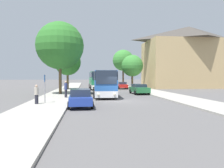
{
  "coord_description": "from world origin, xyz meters",
  "views": [
    {
      "loc": [
        -3.56,
        -22.13,
        2.55
      ],
      "look_at": [
        0.89,
        14.46,
        1.24
      ],
      "focal_mm": 35.0,
      "sensor_mm": 36.0,
      "label": 1
    }
  ],
  "objects_px": {
    "pedestrian_waiting_far": "(66,89)",
    "tree_right_mid": "(123,60)",
    "pedestrian_waiting_near": "(37,94)",
    "tree_left_far": "(60,46)",
    "bus_front": "(104,83)",
    "parked_car_right_near": "(139,89)",
    "tree_right_near": "(132,66)",
    "bus_middle": "(97,80)",
    "parked_car_left_curb": "(80,98)",
    "bus_stop_sign": "(45,85)",
    "tree_left_near": "(68,62)",
    "parked_car_right_far": "(122,85)"
  },
  "relations": [
    {
      "from": "bus_front",
      "to": "parked_car_right_near",
      "type": "relative_size",
      "value": 2.72
    },
    {
      "from": "bus_middle",
      "to": "tree_right_near",
      "type": "height_order",
      "value": "tree_right_near"
    },
    {
      "from": "pedestrian_waiting_far",
      "to": "tree_right_mid",
      "type": "height_order",
      "value": "tree_right_mid"
    },
    {
      "from": "pedestrian_waiting_near",
      "to": "tree_left_far",
      "type": "relative_size",
      "value": 0.17
    },
    {
      "from": "bus_stop_sign",
      "to": "tree_left_near",
      "type": "distance_m",
      "value": 21.31
    },
    {
      "from": "tree_left_near",
      "to": "parked_car_right_near",
      "type": "bearing_deg",
      "value": -44.74
    },
    {
      "from": "parked_car_right_far",
      "to": "bus_stop_sign",
      "type": "distance_m",
      "value": 25.74
    },
    {
      "from": "parked_car_right_far",
      "to": "tree_right_near",
      "type": "bearing_deg",
      "value": -162.68
    },
    {
      "from": "bus_middle",
      "to": "bus_front",
      "type": "bearing_deg",
      "value": -90.94
    },
    {
      "from": "parked_car_right_far",
      "to": "parked_car_right_near",
      "type": "bearing_deg",
      "value": 92.48
    },
    {
      "from": "pedestrian_waiting_far",
      "to": "tree_right_near",
      "type": "distance_m",
      "value": 22.59
    },
    {
      "from": "parked_car_left_curb",
      "to": "bus_stop_sign",
      "type": "relative_size",
      "value": 1.77
    },
    {
      "from": "bus_stop_sign",
      "to": "tree_left_near",
      "type": "xyz_separation_m",
      "value": [
        0.35,
        21.03,
        3.42
      ]
    },
    {
      "from": "pedestrian_waiting_far",
      "to": "tree_left_near",
      "type": "xyz_separation_m",
      "value": [
        -1.08,
        16.12,
        4.06
      ]
    },
    {
      "from": "tree_right_near",
      "to": "parked_car_right_far",
      "type": "bearing_deg",
      "value": -164.13
    },
    {
      "from": "parked_car_left_curb",
      "to": "tree_right_near",
      "type": "height_order",
      "value": "tree_right_near"
    },
    {
      "from": "bus_middle",
      "to": "pedestrian_waiting_near",
      "type": "relative_size",
      "value": 6.17
    },
    {
      "from": "pedestrian_waiting_near",
      "to": "tree_left_far",
      "type": "xyz_separation_m",
      "value": [
        0.79,
        10.96,
        5.73
      ]
    },
    {
      "from": "pedestrian_waiting_near",
      "to": "tree_right_near",
      "type": "height_order",
      "value": "tree_right_near"
    },
    {
      "from": "bus_front",
      "to": "pedestrian_waiting_near",
      "type": "xyz_separation_m",
      "value": [
        -6.61,
        -9.14,
        -0.73
      ]
    },
    {
      "from": "bus_middle",
      "to": "tree_left_near",
      "type": "distance_m",
      "value": 6.85
    },
    {
      "from": "bus_middle",
      "to": "parked_car_left_curb",
      "type": "height_order",
      "value": "bus_middle"
    },
    {
      "from": "parked_car_right_near",
      "to": "tree_left_far",
      "type": "xyz_separation_m",
      "value": [
        -11.06,
        0.08,
        5.94
      ]
    },
    {
      "from": "bus_stop_sign",
      "to": "pedestrian_waiting_far",
      "type": "distance_m",
      "value": 5.15
    },
    {
      "from": "bus_middle",
      "to": "parked_car_left_curb",
      "type": "distance_m",
      "value": 25.46
    },
    {
      "from": "bus_middle",
      "to": "pedestrian_waiting_near",
      "type": "height_order",
      "value": "bus_middle"
    },
    {
      "from": "bus_middle",
      "to": "parked_car_right_far",
      "type": "relative_size",
      "value": 2.51
    },
    {
      "from": "parked_car_left_curb",
      "to": "parked_car_right_near",
      "type": "xyz_separation_m",
      "value": [
        8.05,
        12.17,
        -0.01
      ]
    },
    {
      "from": "parked_car_right_far",
      "to": "tree_left_far",
      "type": "bearing_deg",
      "value": 51.54
    },
    {
      "from": "pedestrian_waiting_far",
      "to": "tree_right_near",
      "type": "height_order",
      "value": "tree_right_near"
    },
    {
      "from": "bus_middle",
      "to": "pedestrian_waiting_far",
      "type": "distance_m",
      "value": 18.98
    },
    {
      "from": "tree_left_near",
      "to": "tree_right_mid",
      "type": "xyz_separation_m",
      "value": [
        12.97,
        14.49,
        1.5
      ]
    },
    {
      "from": "tree_left_near",
      "to": "tree_right_near",
      "type": "distance_m",
      "value": 13.17
    },
    {
      "from": "tree_right_mid",
      "to": "bus_stop_sign",
      "type": "bearing_deg",
      "value": -110.55
    },
    {
      "from": "parked_car_right_far",
      "to": "tree_right_near",
      "type": "distance_m",
      "value": 4.57
    },
    {
      "from": "pedestrian_waiting_near",
      "to": "tree_right_near",
      "type": "relative_size",
      "value": 0.25
    },
    {
      "from": "parked_car_right_near",
      "to": "parked_car_right_far",
      "type": "relative_size",
      "value": 1.08
    },
    {
      "from": "tree_left_near",
      "to": "bus_stop_sign",
      "type": "bearing_deg",
      "value": -90.95
    },
    {
      "from": "tree_left_far",
      "to": "tree_right_near",
      "type": "bearing_deg",
      "value": 46.21
    },
    {
      "from": "pedestrian_waiting_far",
      "to": "bus_middle",
      "type": "bearing_deg",
      "value": 143.48
    },
    {
      "from": "parked_car_right_near",
      "to": "tree_left_far",
      "type": "bearing_deg",
      "value": -2.77
    },
    {
      "from": "parked_car_right_far",
      "to": "tree_left_far",
      "type": "relative_size",
      "value": 0.42
    },
    {
      "from": "tree_left_near",
      "to": "tree_left_far",
      "type": "relative_size",
      "value": 0.76
    },
    {
      "from": "parked_car_right_far",
      "to": "bus_front",
      "type": "bearing_deg",
      "value": 72.72
    },
    {
      "from": "bus_front",
      "to": "pedestrian_waiting_near",
      "type": "height_order",
      "value": "bus_front"
    },
    {
      "from": "pedestrian_waiting_near",
      "to": "tree_left_far",
      "type": "distance_m",
      "value": 12.39
    },
    {
      "from": "pedestrian_waiting_far",
      "to": "tree_right_near",
      "type": "relative_size",
      "value": 0.28
    },
    {
      "from": "tree_left_far",
      "to": "bus_middle",
      "type": "bearing_deg",
      "value": 66.58
    },
    {
      "from": "pedestrian_waiting_near",
      "to": "tree_right_near",
      "type": "xyz_separation_m",
      "value": [
        13.79,
        24.52,
        3.72
      ]
    },
    {
      "from": "bus_front",
      "to": "bus_stop_sign",
      "type": "relative_size",
      "value": 4.69
    }
  ]
}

